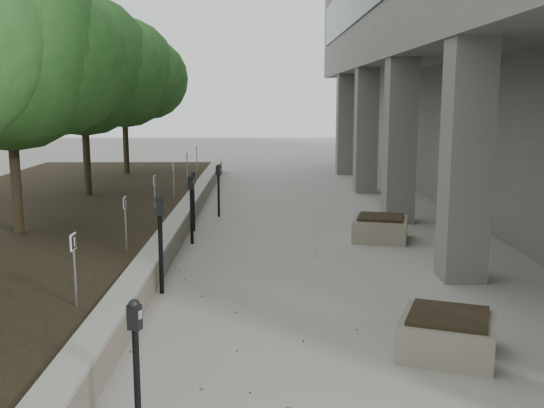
{
  "coord_description": "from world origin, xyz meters",
  "views": [
    {
      "loc": [
        0.04,
        -4.19,
        3.03
      ],
      "look_at": [
        0.22,
        7.34,
        1.08
      ],
      "focal_mm": 41.15,
      "sensor_mm": 36.0,
      "label": 1
    }
  ],
  "objects": [
    {
      "name": "retaining_wall",
      "position": [
        -1.82,
        9.0,
        0.25
      ],
      "size": [
        0.39,
        26.0,
        0.5
      ],
      "primitive_type": null,
      "color": "gray",
      "rests_on": "ground"
    },
    {
      "name": "planting_bed",
      "position": [
        -5.5,
        9.0,
        0.2
      ],
      "size": [
        7.0,
        26.0,
        0.4
      ],
      "primitive_type": "cube",
      "color": "#2D2316",
      "rests_on": "ground"
    },
    {
      "name": "crabapple_tree_3",
      "position": [
        -4.8,
        8.0,
        3.12
      ],
      "size": [
        4.6,
        4.0,
        5.44
      ],
      "primitive_type": null,
      "color": "#275F24",
      "rests_on": "planting_bed"
    },
    {
      "name": "crabapple_tree_4",
      "position": [
        -4.8,
        13.0,
        3.12
      ],
      "size": [
        4.6,
        4.0,
        5.44
      ],
      "primitive_type": null,
      "color": "#275F24",
      "rests_on": "planting_bed"
    },
    {
      "name": "crabapple_tree_5",
      "position": [
        -4.8,
        18.0,
        3.12
      ],
      "size": [
        4.6,
        4.0,
        5.44
      ],
      "primitive_type": null,
      "color": "#275F24",
      "rests_on": "planting_bed"
    },
    {
      "name": "parking_sign_3",
      "position": [
        -2.35,
        3.5,
        0.88
      ],
      "size": [
        0.04,
        0.22,
        0.96
      ],
      "primitive_type": null,
      "color": "black",
      "rests_on": "planting_bed"
    },
    {
      "name": "parking_sign_4",
      "position": [
        -2.35,
        6.5,
        0.88
      ],
      "size": [
        0.04,
        0.22,
        0.96
      ],
      "primitive_type": null,
      "color": "black",
      "rests_on": "planting_bed"
    },
    {
      "name": "parking_sign_5",
      "position": [
        -2.35,
        9.5,
        0.88
      ],
      "size": [
        0.04,
        0.22,
        0.96
      ],
      "primitive_type": null,
      "color": "black",
      "rests_on": "planting_bed"
    },
    {
      "name": "parking_sign_6",
      "position": [
        -2.35,
        12.5,
        0.88
      ],
      "size": [
        0.04,
        0.22,
        0.96
      ],
      "primitive_type": null,
      "color": "black",
      "rests_on": "planting_bed"
    },
    {
      "name": "parking_sign_7",
      "position": [
        -2.35,
        15.5,
        0.88
      ],
      "size": [
        0.04,
        0.22,
        0.96
      ],
      "primitive_type": null,
      "color": "black",
      "rests_on": "planting_bed"
    },
    {
      "name": "parking_sign_8",
      "position": [
        -2.35,
        18.5,
        0.88
      ],
      "size": [
        0.04,
        0.22,
        0.96
      ],
      "primitive_type": null,
      "color": "black",
      "rests_on": "planting_bed"
    },
    {
      "name": "parking_meter_1",
      "position": [
        -1.07,
        0.97,
        0.67
      ],
      "size": [
        0.16,
        0.14,
        1.33
      ],
      "primitive_type": null,
      "rotation": [
        0.0,
        0.0,
        -0.38
      ],
      "color": "black",
      "rests_on": "ground"
    },
    {
      "name": "parking_meter_2",
      "position": [
        -1.55,
        5.29,
        0.79
      ],
      "size": [
        0.18,
        0.16,
        1.58
      ],
      "primitive_type": null,
      "rotation": [
        0.0,
        0.0,
        0.34
      ],
      "color": "black",
      "rests_on": "ground"
    },
    {
      "name": "parking_meter_3",
      "position": [
        -1.45,
        8.69,
        0.74
      ],
      "size": [
        0.16,
        0.13,
        1.48
      ],
      "primitive_type": null,
      "rotation": [
        0.0,
        0.0,
        -0.19
      ],
      "color": "black",
      "rests_on": "ground"
    },
    {
      "name": "parking_meter_4",
      "position": [
        -1.55,
        9.97,
        0.7
      ],
      "size": [
        0.14,
        0.11,
        1.39
      ],
      "primitive_type": null,
      "rotation": [
        0.0,
        0.0,
        0.07
      ],
      "color": "black",
      "rests_on": "ground"
    },
    {
      "name": "parking_meter_5",
      "position": [
        -1.1,
        11.78,
        0.68
      ],
      "size": [
        0.16,
        0.14,
        1.37
      ],
      "primitive_type": null,
      "rotation": [
        0.0,
        0.0,
        -0.33
      ],
      "color": "black",
      "rests_on": "ground"
    },
    {
      "name": "planter_front",
      "position": [
        2.26,
        2.86,
        0.25
      ],
      "size": [
        1.4,
        1.4,
        0.51
      ],
      "primitive_type": null,
      "rotation": [
        0.0,
        0.0,
        -0.37
      ],
      "color": "gray",
      "rests_on": "ground"
    },
    {
      "name": "planter_back",
      "position": [
        2.6,
        9.0,
        0.26
      ],
      "size": [
        1.38,
        1.38,
        0.53
      ],
      "primitive_type": null,
      "rotation": [
        0.0,
        0.0,
        -0.25
      ],
      "color": "gray",
      "rests_on": "ground"
    },
    {
      "name": "berry_scatter",
      "position": [
        -0.1,
        5.0,
        0.01
      ],
      "size": [
        3.3,
        14.1,
        0.02
      ],
      "primitive_type": null,
      "color": "maroon",
      "rests_on": "ground"
    }
  ]
}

